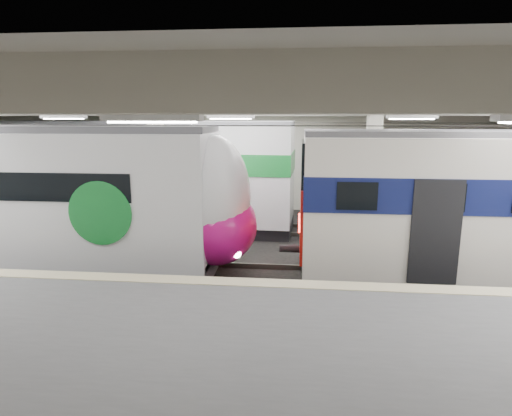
# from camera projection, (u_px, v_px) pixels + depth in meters

# --- Properties ---
(station_hall) EXTENTS (36.00, 24.00, 5.75)m
(station_hall) POSITION_uv_depth(u_px,v_px,m) (210.00, 183.00, 11.30)
(station_hall) COLOR black
(station_hall) RESTS_ON ground
(modern_emu) EXTENTS (14.68, 3.03, 4.69)m
(modern_emu) POSITION_uv_depth(u_px,v_px,m) (49.00, 201.00, 13.73)
(modern_emu) COLOR white
(modern_emu) RESTS_ON ground
(far_train) EXTENTS (15.20, 3.72, 4.77)m
(far_train) POSITION_uv_depth(u_px,v_px,m) (123.00, 174.00, 19.03)
(far_train) COLOR white
(far_train) RESTS_ON ground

